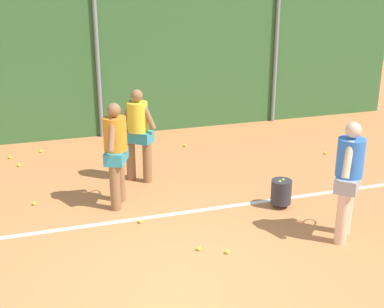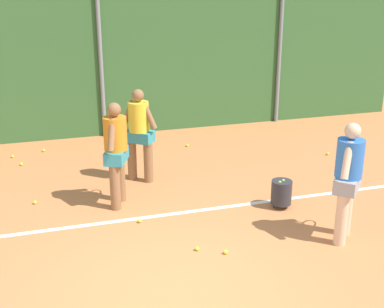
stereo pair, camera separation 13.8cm
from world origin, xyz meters
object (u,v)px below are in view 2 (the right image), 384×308
(tennis_ball_11, at_px, (197,249))
(tennis_ball_1, at_px, (13,156))
(ball_hopper, at_px, (281,192))
(tennis_ball_3, at_px, (35,202))
(tennis_ball_2, at_px, (328,154))
(player_midcourt, at_px, (116,149))
(player_backcourt_far, at_px, (139,130))
(player_foreground_near, at_px, (348,176))
(tennis_ball_8, at_px, (187,145))
(tennis_ball_6, at_px, (21,164))
(tennis_ball_10, at_px, (151,166))
(tennis_ball_9, at_px, (226,252))
(tennis_ball_4, at_px, (44,150))
(tennis_ball_0, at_px, (140,221))

(tennis_ball_11, bearing_deg, tennis_ball_1, 118.35)
(ball_hopper, bearing_deg, tennis_ball_3, 161.54)
(tennis_ball_2, height_order, tennis_ball_11, same)
(player_midcourt, relative_size, player_backcourt_far, 1.01)
(player_midcourt, bearing_deg, player_foreground_near, -102.66)
(tennis_ball_1, distance_m, tennis_ball_3, 2.69)
(player_backcourt_far, distance_m, ball_hopper, 2.95)
(tennis_ball_3, distance_m, tennis_ball_8, 4.16)
(tennis_ball_6, xyz_separation_m, tennis_ball_8, (3.73, 0.19, 0.00))
(player_foreground_near, relative_size, player_backcourt_far, 1.02)
(player_foreground_near, bearing_deg, player_backcourt_far, 81.04)
(player_backcourt_far, xyz_separation_m, tennis_ball_10, (0.34, 0.62, -1.00))
(player_foreground_near, xyz_separation_m, tennis_ball_9, (-1.88, 0.08, -1.01))
(tennis_ball_4, bearing_deg, ball_hopper, -47.49)
(tennis_ball_2, bearing_deg, tennis_ball_6, 168.98)
(player_foreground_near, distance_m, tennis_ball_4, 7.09)
(tennis_ball_0, bearing_deg, tennis_ball_1, 118.06)
(tennis_ball_8, bearing_deg, tennis_ball_9, -99.66)
(player_backcourt_far, height_order, tennis_ball_9, player_backcourt_far)
(player_midcourt, xyz_separation_m, tennis_ball_3, (-1.43, 0.44, -1.01))
(tennis_ball_9, bearing_deg, tennis_ball_0, 126.81)
(tennis_ball_1, xyz_separation_m, tennis_ball_10, (2.80, -1.47, 0.00))
(tennis_ball_2, bearing_deg, tennis_ball_1, 164.75)
(tennis_ball_10, bearing_deg, tennis_ball_11, -91.29)
(tennis_ball_4, xyz_separation_m, tennis_ball_8, (3.25, -0.60, 0.00))
(tennis_ball_2, xyz_separation_m, tennis_ball_11, (-4.07, -3.19, 0.00))
(tennis_ball_9, bearing_deg, player_backcourt_far, 101.24)
(tennis_ball_2, distance_m, tennis_ball_10, 4.00)
(tennis_ball_3, height_order, tennis_ball_8, same)
(tennis_ball_3, xyz_separation_m, tennis_ball_9, (2.65, -2.60, 0.00))
(tennis_ball_1, bearing_deg, player_midcourt, -58.91)
(tennis_ball_2, bearing_deg, tennis_ball_9, -137.36)
(tennis_ball_2, distance_m, tennis_ball_8, 3.22)
(player_midcourt, distance_m, tennis_ball_2, 5.17)
(player_backcourt_far, distance_m, tennis_ball_1, 3.38)
(tennis_ball_4, bearing_deg, tennis_ball_10, -38.46)
(player_foreground_near, xyz_separation_m, tennis_ball_8, (-1.05, 4.95, -1.01))
(tennis_ball_3, bearing_deg, tennis_ball_10, 26.51)
(player_midcourt, distance_m, tennis_ball_9, 2.68)
(tennis_ball_0, height_order, tennis_ball_4, same)
(player_midcourt, xyz_separation_m, tennis_ball_0, (0.22, -0.81, -1.01))
(player_midcourt, distance_m, tennis_ball_4, 3.66)
(tennis_ball_1, relative_size, tennis_ball_9, 1.00)
(tennis_ball_3, bearing_deg, player_backcourt_far, 15.41)
(player_midcourt, xyz_separation_m, tennis_ball_9, (1.23, -2.16, -1.01))
(tennis_ball_3, relative_size, tennis_ball_11, 1.00)
(tennis_ball_4, distance_m, tennis_ball_10, 2.72)
(ball_hopper, bearing_deg, tennis_ball_11, -151.37)
(player_foreground_near, relative_size, ball_hopper, 3.63)
(tennis_ball_10, bearing_deg, tennis_ball_1, 152.23)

